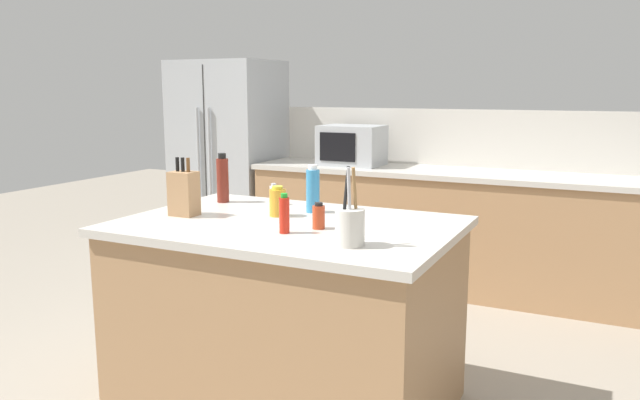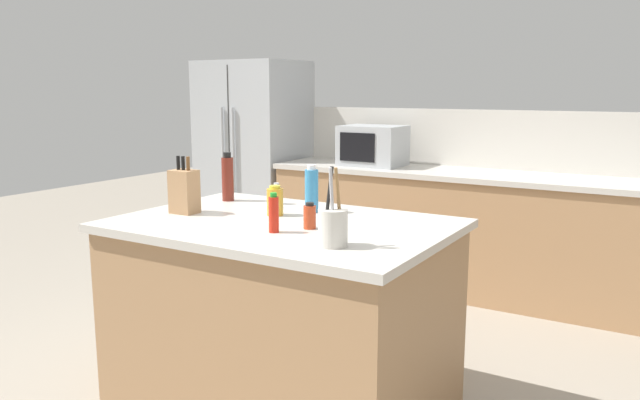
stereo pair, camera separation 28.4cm
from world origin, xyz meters
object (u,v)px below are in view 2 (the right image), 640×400
utensil_crock (333,226)px  honey_jar (275,201)px  refrigerator (254,160)px  spice_jar_paprika (310,216)px  microwave (373,146)px  knife_block (184,191)px  dish_soap_bottle (311,190)px  hot_sauce_bottle (274,214)px  salt_shaker (276,194)px  vinegar_bottle (228,178)px

utensil_crock → honey_jar: 0.68m
refrigerator → spice_jar_paprika: bearing=-48.4°
microwave → knife_block: bearing=-88.3°
knife_block → utensil_crock: utensil_crock is taller
dish_soap_bottle → utensil_crock: bearing=-51.3°
spice_jar_paprika → microwave: bearing=109.5°
dish_soap_bottle → refrigerator: bearing=133.1°
spice_jar_paprika → hot_sauce_bottle: bearing=-124.1°
knife_block → dish_soap_bottle: (0.54, 0.35, 0.00)m
dish_soap_bottle → microwave: bearing=107.4°
utensil_crock → salt_shaker: bearing=138.3°
dish_soap_bottle → honey_jar: 0.20m
spice_jar_paprika → salt_shaker: bearing=138.4°
refrigerator → dish_soap_bottle: 2.72m
microwave → utensil_crock: size_ratio=1.55×
vinegar_bottle → utensil_crock: bearing=-30.1°
honey_jar → hot_sauce_bottle: 0.37m
spice_jar_paprika → salt_shaker: size_ratio=1.03×
vinegar_bottle → hot_sauce_bottle: bearing=-37.1°
knife_block → vinegar_bottle: size_ratio=1.06×
utensil_crock → honey_jar: (-0.55, 0.39, -0.01)m
utensil_crock → dish_soap_bottle: bearing=128.7°
refrigerator → spice_jar_paprika: size_ratio=15.09×
refrigerator → salt_shaker: refrigerator is taller
knife_block → hot_sauce_bottle: 0.65m
honey_jar → hot_sauce_bottle: size_ratio=0.85×
utensil_crock → vinegar_bottle: utensil_crock is taller
honey_jar → salt_shaker: honey_jar is taller
utensil_crock → salt_shaker: 0.98m
microwave → spice_jar_paprika: 2.40m
refrigerator → spice_jar_paprika: 3.09m
microwave → vinegar_bottle: (0.03, -1.89, -0.03)m
refrigerator → salt_shaker: size_ratio=15.49×
spice_jar_paprika → honey_jar: 0.35m
hot_sauce_bottle → refrigerator: bearing=128.5°
honey_jar → hot_sauce_bottle: (0.21, -0.31, 0.01)m
microwave → salt_shaker: microwave is taller
salt_shaker → knife_block: bearing=-119.2°
refrigerator → honey_jar: size_ratio=12.04×
knife_block → utensil_crock: size_ratio=0.91×
knife_block → honey_jar: knife_block is taller
refrigerator → knife_block: size_ratio=6.24×
dish_soap_bottle → vinegar_bottle: bearing=176.1°
knife_block → refrigerator: bearing=118.7°
knife_block → hot_sauce_bottle: bearing=-11.4°
refrigerator → utensil_crock: (2.30, -2.53, 0.12)m
knife_block → dish_soap_bottle: knife_block is taller
spice_jar_paprika → salt_shaker: 0.64m
hot_sauce_bottle → microwave: bearing=106.3°
spice_jar_paprika → hot_sauce_bottle: hot_sauce_bottle is taller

